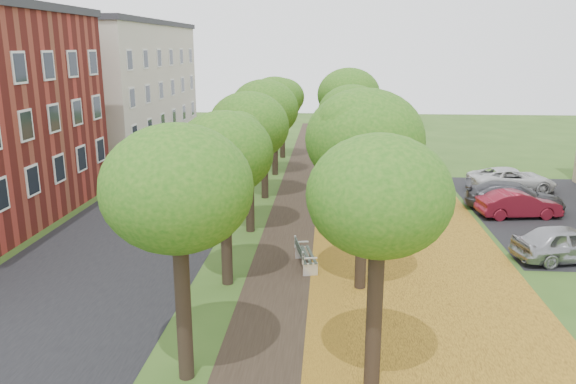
% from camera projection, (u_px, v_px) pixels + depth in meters
% --- Properties ---
extents(ground, '(120.00, 120.00, 0.00)m').
position_uv_depth(ground, '(270.00, 380.00, 14.54)').
color(ground, '#2D4C19').
rests_on(ground, ground).
extents(street_asphalt, '(8.00, 70.00, 0.01)m').
position_uv_depth(street_asphalt, '(159.00, 210.00, 29.56)').
color(street_asphalt, black).
rests_on(street_asphalt, ground).
extents(footpath, '(3.20, 70.00, 0.01)m').
position_uv_depth(footpath, '(301.00, 213.00, 29.02)').
color(footpath, black).
rests_on(footpath, ground).
extents(leaf_verge, '(7.50, 70.00, 0.01)m').
position_uv_depth(leaf_verge, '(398.00, 216.00, 28.66)').
color(leaf_verge, '#B88222').
rests_on(leaf_verge, ground).
extents(parking_lot, '(9.00, 16.00, 0.01)m').
position_uv_depth(parking_lot, '(562.00, 214.00, 29.01)').
color(parking_lot, black).
rests_on(parking_lot, ground).
extents(tree_row_west, '(3.66, 33.66, 6.50)m').
position_uv_depth(tree_row_west, '(257.00, 118.00, 27.94)').
color(tree_row_west, black).
rests_on(tree_row_west, ground).
extents(tree_row_east, '(3.66, 33.66, 6.50)m').
position_uv_depth(tree_row_east, '(354.00, 119.00, 27.59)').
color(tree_row_east, black).
rests_on(tree_row_east, ground).
extents(building_cream, '(10.30, 20.30, 10.40)m').
position_uv_depth(building_cream, '(107.00, 86.00, 46.30)').
color(building_cream, beige).
rests_on(building_cream, ground).
extents(bench, '(1.00, 2.09, 0.95)m').
position_uv_depth(bench, '(304.00, 255.00, 21.91)').
color(bench, '#28322A').
rests_on(bench, ground).
extents(car_silver, '(4.59, 2.68, 1.47)m').
position_uv_depth(car_silver, '(567.00, 243.00, 22.48)').
color(car_silver, '#A0A0A5').
rests_on(car_silver, ground).
extents(car_red, '(4.23, 1.99, 1.34)m').
position_uv_depth(car_red, '(519.00, 204.00, 28.27)').
color(car_red, maroon).
rests_on(car_red, ground).
extents(car_grey, '(5.34, 3.08, 1.46)m').
position_uv_depth(car_grey, '(514.00, 197.00, 29.48)').
color(car_grey, '#343439').
rests_on(car_grey, ground).
extents(car_white, '(5.18, 2.70, 1.39)m').
position_uv_depth(car_white, '(512.00, 180.00, 33.39)').
color(car_white, silver).
rests_on(car_white, ground).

